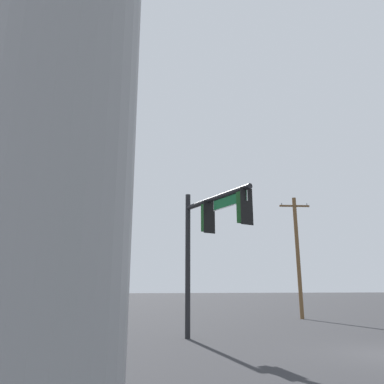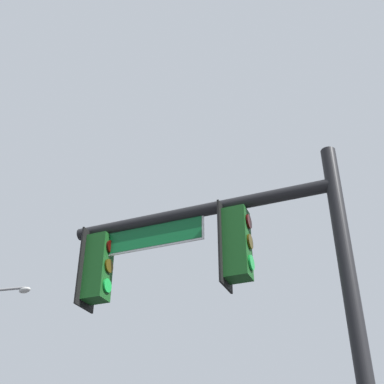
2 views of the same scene
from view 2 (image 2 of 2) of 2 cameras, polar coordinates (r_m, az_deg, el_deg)
signal_pole_near at (r=7.70m, az=3.86°, el=-8.69°), size 4.25×1.28×5.98m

